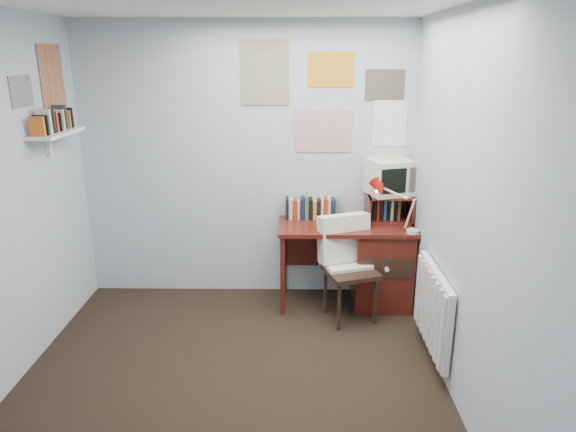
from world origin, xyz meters
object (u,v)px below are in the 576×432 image
object	(u,v)px
tv_riser	(389,208)
desk_chair	(351,272)
desk	(375,262)
crt_tv	(389,175)
radiator	(433,309)
wall_shelf	(57,133)
desk_lamp	(414,211)

from	to	relation	value
tv_riser	desk_chair	bearing A→B (deg)	-131.78
desk	crt_tv	world-z (taller)	crt_tv
radiator	wall_shelf	distance (m)	3.15
desk_chair	tv_riser	xyz separation A→B (m)	(0.37, 0.42, 0.45)
desk_lamp	wall_shelf	size ratio (longest dim) A/B	0.63
radiator	wall_shelf	bearing A→B (deg)	169.11
radiator	desk_lamp	bearing A→B (deg)	91.61
crt_tv	wall_shelf	xyz separation A→B (m)	(-2.68, -0.51, 0.44)
wall_shelf	desk_chair	bearing A→B (deg)	1.85
crt_tv	radiator	xyz separation A→B (m)	(0.18, -1.06, -0.76)
desk	radiator	bearing A→B (deg)	-72.76
desk	tv_riser	size ratio (longest dim) A/B	3.00
wall_shelf	tv_riser	bearing A→B (deg)	10.32
desk_chair	crt_tv	xyz separation A→B (m)	(0.36, 0.44, 0.74)
desk_chair	wall_shelf	size ratio (longest dim) A/B	1.41
desk_lamp	wall_shelf	bearing A→B (deg)	-166.12
desk	desk_lamp	world-z (taller)	desk_lamp
desk_lamp	tv_riser	bearing A→B (deg)	125.10
crt_tv	desk	bearing A→B (deg)	-147.08
radiator	crt_tv	bearing A→B (deg)	99.59
desk_chair	desk	bearing A→B (deg)	32.11
tv_riser	radiator	xyz separation A→B (m)	(0.17, -1.04, -0.47)
desk_chair	tv_riser	size ratio (longest dim) A/B	2.18
radiator	wall_shelf	size ratio (longest dim) A/B	1.29
desk	crt_tv	size ratio (longest dim) A/B	3.35
tv_riser	crt_tv	xyz separation A→B (m)	(-0.01, 0.02, 0.29)
desk	radiator	size ratio (longest dim) A/B	1.50
desk_chair	desk_lamp	distance (m)	0.74
desk	desk_chair	size ratio (longest dim) A/B	1.38
desk_chair	desk_lamp	xyz separation A→B (m)	(0.52, 0.09, 0.52)
tv_riser	wall_shelf	xyz separation A→B (m)	(-2.69, -0.49, 0.74)
desk_chair	desk_lamp	world-z (taller)	desk_lamp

